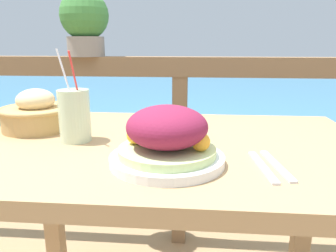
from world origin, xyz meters
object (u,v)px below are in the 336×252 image
Objects in this scene: drink_glass at (75,115)px; potted_plant at (85,21)px; bread_basket at (37,113)px; salad_plate at (167,139)px.

potted_plant is (-0.20, 0.71, 0.28)m from drink_glass.
bread_basket is 0.73× the size of potted_plant.
bread_basket is at bearing 148.45° from salad_plate.
salad_plate is 0.30m from drink_glass.
drink_glass is 0.79m from potted_plant.
potted_plant is at bearing 118.14° from salad_plate.
salad_plate is 1.02m from potted_plant.
drink_glass reaches higher than bread_basket.
salad_plate is at bearing -61.86° from potted_plant.
bread_basket is at bearing -86.52° from potted_plant.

